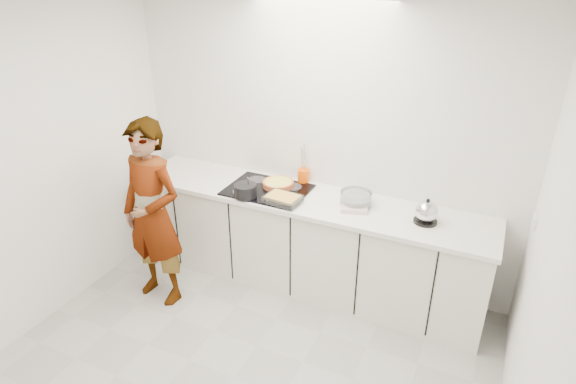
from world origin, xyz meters
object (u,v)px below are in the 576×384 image
at_px(tart_dish, 278,183).
at_px(utensil_crock, 303,176).
at_px(hob, 268,190).
at_px(saucepan, 246,190).
at_px(cook, 153,215).
at_px(mixing_bowl, 356,199).
at_px(baking_dish, 283,199).
at_px(kettle, 426,212).

relative_size(tart_dish, utensil_crock, 2.46).
xyz_separation_m(hob, saucepan, (-0.11, -0.21, 0.06)).
bearing_deg(cook, mixing_bowl, 31.31).
bearing_deg(cook, baking_dish, 33.52).
height_order(saucepan, baking_dish, saucepan).
relative_size(hob, utensil_crock, 5.50).
xyz_separation_m(kettle, cook, (-2.13, -0.70, -0.17)).
relative_size(saucepan, utensil_crock, 1.73).
height_order(tart_dish, baking_dish, baking_dish).
bearing_deg(hob, baking_dish, -35.86).
xyz_separation_m(tart_dish, saucepan, (-0.17, -0.30, 0.03)).
bearing_deg(saucepan, cook, -142.87).
distance_m(mixing_bowl, cook, 1.72).
bearing_deg(tart_dish, hob, -121.62).
distance_m(baking_dish, cook, 1.11).
xyz_separation_m(mixing_bowl, utensil_crock, (-0.58, 0.23, 0.01)).
bearing_deg(mixing_bowl, cook, -154.15).
xyz_separation_m(hob, baking_dish, (0.23, -0.17, 0.04)).
bearing_deg(hob, utensil_crock, 51.95).
bearing_deg(utensil_crock, cook, -134.78).
xyz_separation_m(hob, utensil_crock, (0.22, 0.29, 0.06)).
bearing_deg(cook, tart_dish, 49.81).
bearing_deg(utensil_crock, tart_dish, -130.91).
height_order(saucepan, kettle, kettle).
bearing_deg(baking_dish, utensil_crock, 90.96).
distance_m(baking_dish, mixing_bowl, 0.61).
relative_size(mixing_bowl, cook, 0.17).
xyz_separation_m(hob, kettle, (1.39, 0.01, 0.08)).
height_order(hob, baking_dish, baking_dish).
distance_m(hob, baking_dish, 0.29).
xyz_separation_m(mixing_bowl, kettle, (0.59, -0.05, 0.03)).
xyz_separation_m(tart_dish, cook, (-0.80, -0.78, -0.12)).
distance_m(tart_dish, baking_dish, 0.32).
xyz_separation_m(baking_dish, cook, (-0.97, -0.52, -0.12)).
height_order(kettle, cook, cook).
bearing_deg(utensil_crock, mixing_bowl, -21.38).
bearing_deg(kettle, baking_dish, -171.07).
height_order(utensil_crock, cook, cook).
height_order(baking_dish, kettle, kettle).
distance_m(tart_dish, kettle, 1.33).
distance_m(hob, tart_dish, 0.12).
distance_m(tart_dish, utensil_crock, 0.25).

